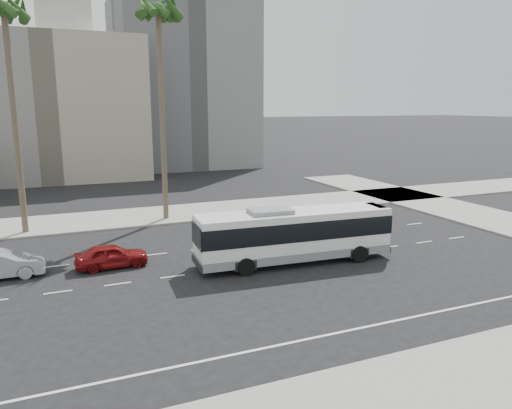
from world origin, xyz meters
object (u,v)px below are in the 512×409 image
car_a (112,256)px  palm_mid (4,14)px  city_bus (294,234)px  palm_near (158,15)px

car_a → palm_mid: size_ratio=0.24×
city_bus → car_a: (-10.43, 3.35, -1.10)m
car_a → palm_mid: bearing=24.1°
car_a → palm_mid: palm_mid is taller
city_bus → car_a: 11.01m
city_bus → palm_near: (-4.79, 14.21, 14.57)m
city_bus → car_a: city_bus is taller
palm_mid → city_bus: bearing=-41.7°
palm_near → palm_mid: 10.78m
car_a → palm_near: 19.89m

